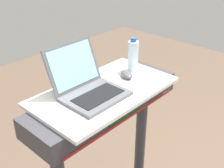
{
  "coord_description": "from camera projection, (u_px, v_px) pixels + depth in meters",
  "views": [
    {
      "loc": [
        -0.92,
        -0.2,
        1.94
      ],
      "look_at": [
        0.0,
        0.65,
        1.27
      ],
      "focal_mm": 45.88,
      "sensor_mm": 36.0,
      "label": 1
    }
  ],
  "objects": [
    {
      "name": "desk_board",
      "position": [
        105.0,
        91.0,
        1.48
      ],
      "size": [
        0.76,
        0.42,
        0.02
      ],
      "primitive_type": "cube",
      "color": "white",
      "rests_on": "treadmill_base"
    },
    {
      "name": "computer_mouse",
      "position": [
        126.0,
        74.0,
        1.6
      ],
      "size": [
        0.1,
        0.12,
        0.03
      ],
      "primitive_type": "ellipsoid",
      "rotation": [
        0.0,
        0.0,
        -0.47
      ],
      "color": "#4C4C51",
      "rests_on": "desk_board"
    },
    {
      "name": "water_bottle",
      "position": [
        133.0,
        55.0,
        1.65
      ],
      "size": [
        0.06,
        0.06,
        0.2
      ],
      "color": "silver",
      "rests_on": "desk_board"
    },
    {
      "name": "laptop",
      "position": [
        88.0,
        86.0,
        1.41
      ],
      "size": [
        0.3,
        0.32,
        0.24
      ],
      "rotation": [
        0.0,
        0.0,
        -0.07
      ],
      "color": "#515459",
      "rests_on": "desk_board"
    }
  ]
}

